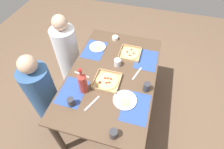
% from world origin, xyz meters
% --- Properties ---
extents(ground_plane, '(6.00, 6.00, 0.00)m').
position_xyz_m(ground_plane, '(0.00, 0.00, 0.00)').
color(ground_plane, brown).
extents(dining_table, '(1.52, 0.97, 0.78)m').
position_xyz_m(dining_table, '(0.00, 0.00, 0.66)').
color(dining_table, '#3F3328').
rests_on(dining_table, ground_plane).
extents(placemat_near_left, '(0.36, 0.26, 0.00)m').
position_xyz_m(placemat_near_left, '(-0.34, -0.33, 0.78)').
color(placemat_near_left, '#2D4C9E').
rests_on(placemat_near_left, dining_table).
extents(placemat_near_right, '(0.36, 0.26, 0.00)m').
position_xyz_m(placemat_near_right, '(0.34, -0.33, 0.78)').
color(placemat_near_right, '#2D4C9E').
rests_on(placemat_near_right, dining_table).
extents(placemat_far_left, '(0.36, 0.26, 0.00)m').
position_xyz_m(placemat_far_left, '(-0.34, 0.33, 0.78)').
color(placemat_far_left, '#2D4C9E').
rests_on(placemat_far_left, dining_table).
extents(placemat_far_right, '(0.36, 0.26, 0.00)m').
position_xyz_m(placemat_far_right, '(0.34, 0.33, 0.78)').
color(placemat_far_right, '#2D4C9E').
rests_on(placemat_far_right, dining_table).
extents(pizza_box_corner_left, '(0.28, 0.28, 0.04)m').
position_xyz_m(pizza_box_corner_left, '(-0.12, 0.02, 0.79)').
color(pizza_box_corner_left, tan).
rests_on(pizza_box_corner_left, dining_table).
extents(pizza_box_corner_right, '(0.26, 0.26, 0.04)m').
position_xyz_m(pizza_box_corner_right, '(0.38, -0.12, 0.79)').
color(pizza_box_corner_right, tan).
rests_on(pizza_box_corner_right, dining_table).
extents(plate_near_right, '(0.21, 0.21, 0.03)m').
position_xyz_m(plate_near_right, '(0.39, 0.30, 0.78)').
color(plate_near_right, white).
rests_on(plate_near_right, dining_table).
extents(plate_far_left, '(0.24, 0.24, 0.03)m').
position_xyz_m(plate_far_left, '(-0.30, -0.22, 0.78)').
color(plate_far_left, white).
rests_on(plate_far_left, dining_table).
extents(soda_bottle, '(0.09, 0.09, 0.32)m').
position_xyz_m(soda_bottle, '(-0.29, 0.22, 0.91)').
color(soda_bottle, '#B2382D').
rests_on(soda_bottle, dining_table).
extents(cup_clear_right, '(0.07, 0.07, 0.09)m').
position_xyz_m(cup_clear_right, '(-0.67, -0.20, 0.82)').
color(cup_clear_right, '#333338').
rests_on(cup_clear_right, dining_table).
extents(cup_dark, '(0.07, 0.07, 0.09)m').
position_xyz_m(cup_dark, '(-0.48, 0.27, 0.82)').
color(cup_dark, '#333338').
rests_on(cup_dark, dining_table).
extents(cup_clear_left, '(0.07, 0.07, 0.10)m').
position_xyz_m(cup_clear_left, '(-0.11, -0.40, 0.83)').
color(cup_clear_left, '#333338').
rests_on(cup_clear_left, dining_table).
extents(cup_spare, '(0.08, 0.08, 0.09)m').
position_xyz_m(cup_spare, '(0.16, -0.02, 0.82)').
color(cup_spare, silver).
rests_on(cup_spare, dining_table).
extents(condiment_bowl, '(0.08, 0.08, 0.04)m').
position_xyz_m(condiment_bowl, '(0.62, 0.13, 0.80)').
color(condiment_bowl, white).
rests_on(condiment_bowl, dining_table).
extents(knife_by_near_right, '(0.20, 0.10, 0.00)m').
position_xyz_m(knife_by_near_right, '(-0.42, 0.09, 0.78)').
color(knife_by_near_right, '#B7B7BC').
rests_on(knife_by_near_right, dining_table).
extents(fork_by_near_left, '(0.05, 0.19, 0.00)m').
position_xyz_m(fork_by_near_left, '(-0.10, 0.33, 0.78)').
color(fork_by_near_left, '#B7B7BC').
rests_on(fork_by_near_left, dining_table).
extents(knife_by_far_left, '(0.21, 0.08, 0.00)m').
position_xyz_m(knife_by_far_left, '(0.09, -0.27, 0.78)').
color(knife_by_far_left, '#B7B7BC').
rests_on(knife_by_far_left, dining_table).
extents(diner_left_seat, '(0.32, 0.32, 1.17)m').
position_xyz_m(diner_left_seat, '(-0.34, 0.74, 0.52)').
color(diner_left_seat, '#33598C').
rests_on(diner_left_seat, ground_plane).
extents(diner_right_seat, '(0.32, 0.32, 1.20)m').
position_xyz_m(diner_right_seat, '(0.34, 0.74, 0.54)').
color(diner_right_seat, white).
rests_on(diner_right_seat, ground_plane).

